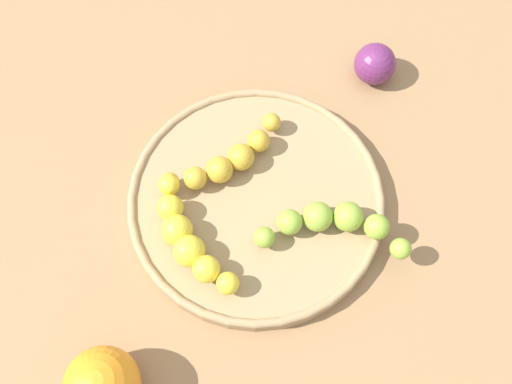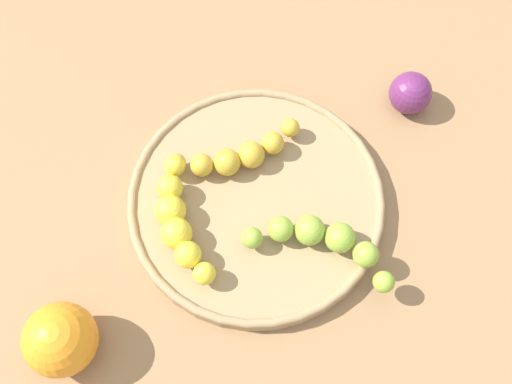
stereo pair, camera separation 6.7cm
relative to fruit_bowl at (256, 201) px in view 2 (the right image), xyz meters
name	(u,v)px [view 2 (the right image)]	position (x,y,z in m)	size (l,w,h in m)	color
ground_plane	(256,205)	(0.00, 0.00, -0.01)	(2.40, 2.40, 0.00)	#936D47
fruit_bowl	(256,201)	(0.00, 0.00, 0.00)	(0.29, 0.29, 0.02)	#A08259
banana_green	(323,240)	(0.00, 0.09, 0.02)	(0.09, 0.16, 0.03)	#8CAD38
banana_spotted	(238,155)	(-0.03, -0.05, 0.02)	(0.14, 0.10, 0.03)	gold
banana_yellow	(178,221)	(0.08, -0.05, 0.02)	(0.10, 0.13, 0.03)	yellow
plum_purple	(410,93)	(-0.22, 0.07, 0.01)	(0.05, 0.05, 0.05)	#662659
orange_fruit	(60,339)	(0.25, -0.06, 0.03)	(0.08, 0.08, 0.08)	orange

